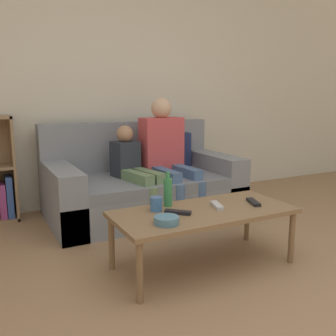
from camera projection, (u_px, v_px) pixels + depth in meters
wall_back at (105, 79)px, 3.89m from camera, size 12.00×0.06×2.60m
couch at (142, 185)px, 3.65m from camera, size 1.78×1.00×0.87m
coffee_table at (204, 215)px, 2.47m from camera, size 1.21×0.55×0.39m
person_adult at (166, 149)px, 3.59m from camera, size 0.41×0.69×1.12m
person_child at (135, 169)px, 3.40m from camera, size 0.34×0.70×0.86m
cup_near at (156, 204)px, 2.44m from camera, size 0.08×0.08×0.09m
tv_remote_0 at (217, 205)px, 2.53m from camera, size 0.10×0.18×0.02m
tv_remote_1 at (178, 212)px, 2.38m from camera, size 0.16×0.15×0.02m
tv_remote_2 at (253, 202)px, 2.61m from camera, size 0.10×0.18×0.02m
snack_bowl at (167, 220)px, 2.19m from camera, size 0.15×0.15×0.05m
bottle at (168, 192)px, 2.54m from camera, size 0.06×0.06×0.24m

